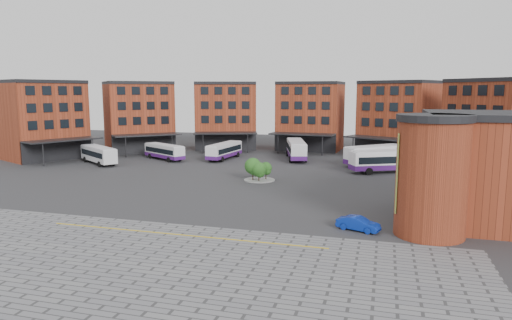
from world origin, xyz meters
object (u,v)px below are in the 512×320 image
(bus_d, at_px, (296,149))
(blue_car, at_px, (358,224))
(bus_e, at_px, (377,155))
(bus_f, at_px, (390,161))
(bus_b, at_px, (164,151))
(tree_island, at_px, (258,169))
(bus_a, at_px, (98,154))
(bus_c, at_px, (224,150))

(bus_d, bearing_deg, blue_car, -87.38)
(blue_car, bearing_deg, bus_e, 16.88)
(bus_d, height_order, bus_f, bus_f)
(bus_b, bearing_deg, bus_e, -53.56)
(tree_island, relative_size, bus_d, 0.35)
(bus_e, bearing_deg, bus_a, -119.52)
(bus_c, xyz_separation_m, bus_e, (27.59, 0.06, 0.24))
(bus_d, relative_size, bus_f, 1.02)
(bus_b, relative_size, bus_c, 0.91)
(bus_c, distance_m, blue_car, 46.79)
(bus_a, height_order, bus_b, bus_a)
(bus_b, distance_m, blue_car, 50.82)
(tree_island, distance_m, bus_e, 24.51)
(bus_e, bearing_deg, bus_d, -146.59)
(bus_a, height_order, bus_c, bus_a)
(tree_island, bearing_deg, bus_b, 146.16)
(bus_c, bearing_deg, tree_island, -51.91)
(bus_a, bearing_deg, tree_island, -68.73)
(bus_d, bearing_deg, bus_a, -170.83)
(bus_a, xyz_separation_m, bus_d, (32.19, 14.83, 0.09))
(bus_e, xyz_separation_m, bus_f, (2.00, -6.56, 0.03))
(bus_b, height_order, bus_f, bus_f)
(bus_a, height_order, bus_e, bus_e)
(bus_d, bearing_deg, bus_e, -29.07)
(tree_island, bearing_deg, bus_e, 49.53)
(bus_a, xyz_separation_m, bus_b, (8.82, 7.50, -0.25))
(bus_b, bearing_deg, bus_f, -63.21)
(bus_a, distance_m, bus_e, 48.19)
(bus_e, xyz_separation_m, blue_car, (-0.87, -38.46, -1.23))
(bus_c, distance_m, bus_f, 30.29)
(bus_d, bearing_deg, bus_f, -46.75)
(tree_island, xyz_separation_m, blue_car, (15.04, -19.81, -1.06))
(bus_b, relative_size, bus_f, 0.80)
(bus_a, distance_m, bus_f, 49.07)
(bus_b, distance_m, bus_e, 38.22)
(bus_a, relative_size, bus_c, 0.94)
(bus_c, bearing_deg, bus_b, -154.32)
(bus_a, height_order, bus_f, bus_f)
(bus_d, relative_size, blue_car, 3.24)
(bus_b, bearing_deg, bus_d, -41.87)
(bus_d, xyz_separation_m, bus_e, (14.66, -3.52, -0.01))
(tree_island, height_order, blue_car, tree_island)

